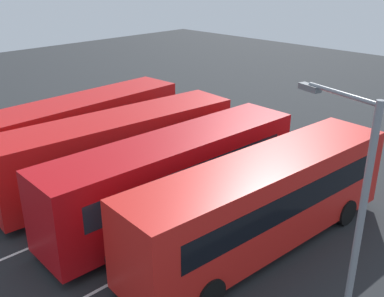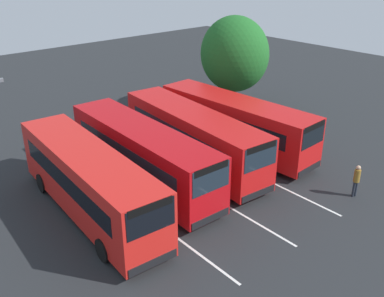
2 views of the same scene
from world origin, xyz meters
name	(u,v)px [view 2 (image 2 of 2)]	position (x,y,z in m)	size (l,w,h in m)	color
ground_plane	(178,177)	(0.00, 0.00, 0.00)	(76.07, 76.07, 0.00)	#232628
bus_far_left	(89,181)	(0.08, -5.44, 1.80)	(11.08, 3.21, 3.26)	red
bus_center_left	(143,154)	(-0.66, -1.87, 1.80)	(11.03, 2.89, 3.26)	#B70C11
bus_center_right	(193,136)	(-0.67, 1.69, 1.80)	(11.11, 3.39, 3.26)	red
bus_far_right	(235,123)	(-0.57, 5.11, 1.80)	(11.02, 2.84, 3.26)	red
pedestrian	(357,178)	(7.53, 5.44, 1.04)	(0.39, 0.39, 1.75)	#232833
depot_tree	(234,54)	(-5.88, 10.50, 4.40)	(5.40, 4.86, 7.25)	#4C3823
lane_stripe_outer_left	(125,199)	(0.00, -3.53, 0.00)	(16.27, 0.12, 0.01)	silver
lane_stripe_inner_left	(178,177)	(0.00, 0.00, 0.00)	(16.27, 0.12, 0.01)	silver
lane_stripe_inner_right	(223,159)	(0.00, 3.53, 0.00)	(16.27, 0.12, 0.01)	silver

